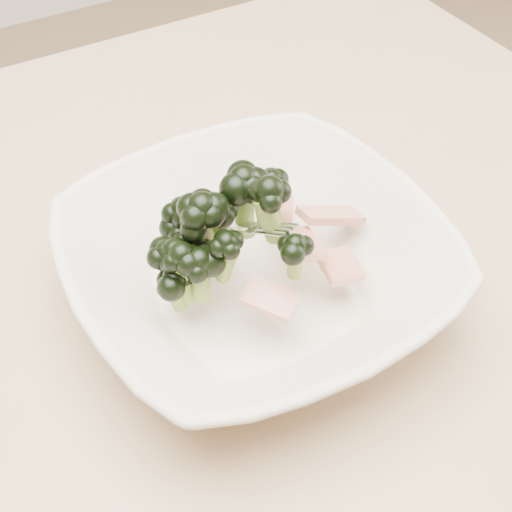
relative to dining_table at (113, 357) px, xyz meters
name	(u,v)px	position (x,y,z in m)	size (l,w,h in m)	color
dining_table	(113,357)	(0.00, 0.00, 0.00)	(1.20, 0.80, 0.75)	tan
broccoli_dish	(253,263)	(0.11, -0.08, 0.14)	(0.30, 0.30, 0.14)	beige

